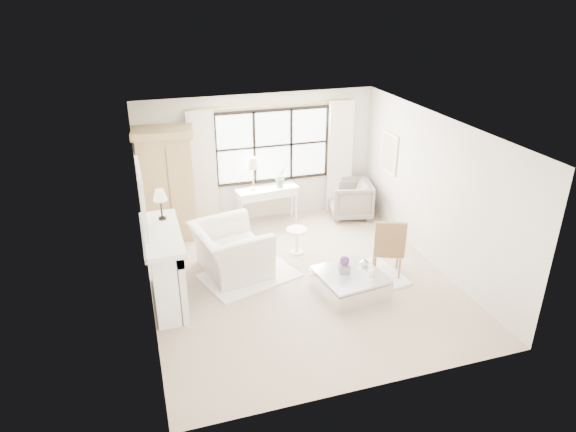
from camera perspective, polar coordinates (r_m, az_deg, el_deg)
name	(u,v)px	position (r m, az deg, el deg)	size (l,w,h in m)	color
floor	(300,279)	(9.00, 1.36, -7.05)	(5.50, 5.50, 0.00)	#C4AC92
ceiling	(302,127)	(7.93, 1.56, 9.82)	(5.50, 5.50, 0.00)	silver
wall_back	(259,158)	(10.84, -3.25, 6.42)	(5.00, 5.00, 0.00)	beige
wall_front	(377,299)	(6.15, 9.82, -9.03)	(5.00, 5.00, 0.00)	white
wall_left	(143,228)	(7.99, -15.78, -1.34)	(5.50, 5.50, 0.00)	white
wall_right	(435,191)	(9.43, 16.01, 2.64)	(5.50, 5.50, 0.00)	beige
window_pane	(273,146)	(10.82, -1.70, 7.81)	(2.40, 0.02, 1.50)	white
window_frame	(273,146)	(10.81, -1.69, 7.79)	(2.50, 0.04, 1.50)	black
curtain_rod	(273,105)	(10.55, -1.67, 12.25)	(0.04, 0.04, 3.30)	#B99640
curtain_left	(203,171)	(10.57, -9.43, 4.99)	(0.55, 0.10, 2.47)	beige
curtain_right	(340,157)	(11.34, 5.79, 6.55)	(0.55, 0.10, 2.47)	white
fireplace	(163,267)	(8.32, -13.68, -5.50)	(0.58, 1.66, 1.26)	white
mirror_frame	(141,198)	(7.80, -15.97, 1.93)	(0.05, 1.15, 0.95)	white
mirror_glass	(144,198)	(7.80, -15.75, 1.96)	(0.02, 1.00, 0.80)	silver
art_frame	(389,153)	(10.71, 11.17, 6.89)	(0.04, 0.62, 0.82)	white
art_canvas	(388,153)	(10.71, 11.07, 6.89)	(0.01, 0.52, 0.72)	beige
mantel_lamp	(160,196)	(8.29, -14.05, 2.13)	(0.22, 0.22, 0.51)	black
armoire	(168,184)	(10.26, -13.22, 3.49)	(1.19, 0.83, 2.24)	tan
console_table	(267,205)	(10.89, -2.32, 1.19)	(1.34, 0.58, 0.80)	white
console_lamp	(253,164)	(10.49, -3.93, 5.82)	(0.28, 0.28, 0.69)	#B0913D
orchid_plant	(281,177)	(10.72, -0.83, 4.37)	(0.24, 0.19, 0.43)	#546D48
side_table	(297,237)	(9.68, 0.97, -2.38)	(0.40, 0.40, 0.51)	white
rug_left	(249,275)	(9.11, -4.33, -6.61)	(1.57, 1.11, 0.03)	white
rug_right	(360,279)	(9.08, 8.04, -6.90)	(1.44, 1.08, 0.03)	white
club_armchair	(231,250)	(9.08, -6.39, -3.77)	(1.33, 1.16, 0.86)	white
wingback_chair	(350,199)	(11.28, 6.93, 1.88)	(0.86, 0.89, 0.81)	gray
french_chair	(387,258)	(9.17, 10.94, -4.66)	(0.63, 0.64, 1.08)	olive
coffee_table	(350,284)	(8.59, 6.89, -7.48)	(1.13, 1.13, 0.38)	silver
planter_box	(344,268)	(8.49, 6.26, -5.79)	(0.17, 0.17, 0.13)	gray
planter_flowers	(345,261)	(8.42, 6.30, -4.94)	(0.16, 0.16, 0.16)	#562C6F
pillar_candle	(371,273)	(8.43, 9.21, -6.29)	(0.09, 0.09, 0.12)	white
coffee_vase	(364,262)	(8.69, 8.45, -5.08)	(0.15, 0.15, 0.16)	silver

